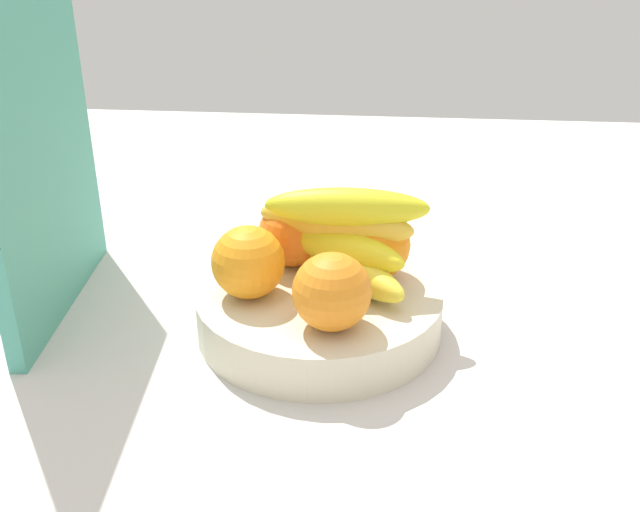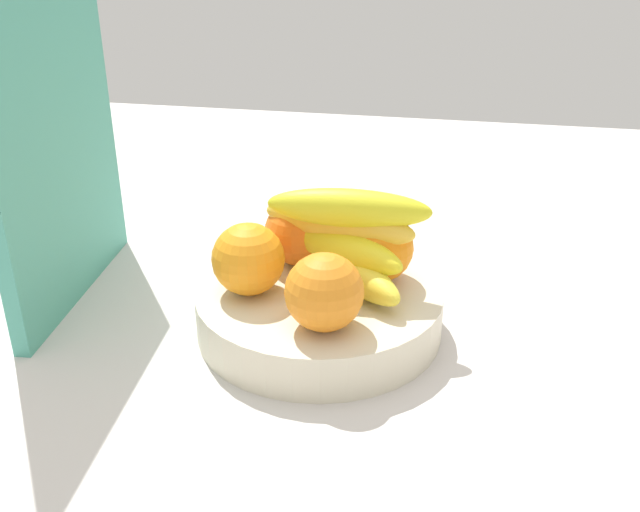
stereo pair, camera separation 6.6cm
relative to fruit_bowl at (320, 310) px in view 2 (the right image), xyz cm
name	(u,v)px [view 2 (the right image)]	position (x,y,z in cm)	size (l,w,h in cm)	color
ground_plane	(313,358)	(-3.20, 0.09, -3.94)	(180.00, 140.00, 3.00)	beige
fruit_bowl	(320,310)	(0.00, 0.00, 0.00)	(25.97, 25.97, 4.87)	beige
orange_front_left	(248,259)	(-1.64, 7.18, 6.22)	(7.56, 7.56, 7.56)	orange
orange_front_right	(324,292)	(-7.09, -1.77, 6.22)	(7.56, 7.56, 7.56)	orange
orange_center	(378,247)	(3.72, -5.56, 6.22)	(7.56, 7.56, 7.56)	orange
orange_back_left	(298,232)	(6.01, 3.59, 6.22)	(7.56, 7.56, 7.56)	orange
banana_bunch	(343,236)	(2.51, -1.96, 7.74)	(15.06, 18.56, 10.60)	yellow
cutting_board	(55,145)	(3.04, 29.72, 15.56)	(28.00, 1.80, 36.00)	teal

